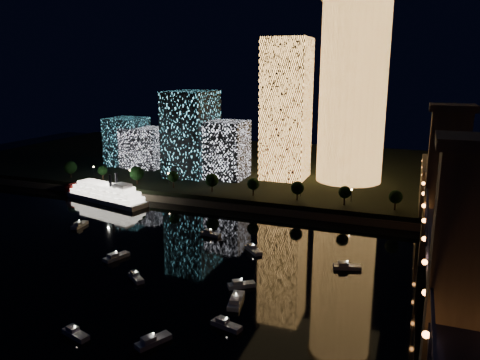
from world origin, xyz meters
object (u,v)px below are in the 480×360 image
object	(u,v)px
tower_rectangular	(286,110)
riverboat	(103,193)
truss_bridge	(450,274)
tower_cylindrical	(353,91)

from	to	relation	value
tower_rectangular	riverboat	world-z (taller)	tower_rectangular
tower_rectangular	truss_bridge	bearing A→B (deg)	-60.01
tower_cylindrical	riverboat	size ratio (longest dim) A/B	1.81
truss_bridge	riverboat	world-z (taller)	truss_bridge
tower_cylindrical	riverboat	bearing A→B (deg)	-149.62
truss_bridge	riverboat	size ratio (longest dim) A/B	5.47
truss_bridge	riverboat	distance (m)	159.36
tower_cylindrical	riverboat	world-z (taller)	tower_cylindrical
tower_rectangular	truss_bridge	world-z (taller)	tower_rectangular
tower_rectangular	truss_bridge	xyz separation A→B (m)	(71.39, -123.68, -23.64)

